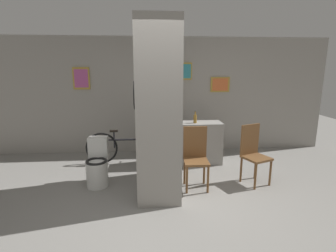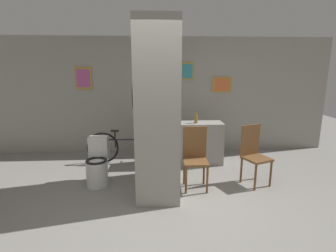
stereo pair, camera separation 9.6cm
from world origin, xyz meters
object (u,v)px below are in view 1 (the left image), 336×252
object	(u,v)px
chair_near_pillar	(196,155)
bottle_tall	(195,118)
chair_by_doorway	(253,152)
bicycle	(127,147)
toilet	(97,166)

from	to	relation	value
chair_near_pillar	bottle_tall	xyz separation A→B (m)	(0.18, 1.05, 0.40)
chair_near_pillar	chair_by_doorway	bearing A→B (deg)	7.01
chair_by_doorway	bottle_tall	xyz separation A→B (m)	(-0.83, 0.96, 0.40)
bicycle	chair_near_pillar	bearing A→B (deg)	-45.45
toilet	chair_by_doorway	distance (m)	2.63
chair_by_doorway	bottle_tall	distance (m)	1.33
toilet	chair_near_pillar	xyz separation A→B (m)	(1.62, -0.19, 0.21)
chair_near_pillar	bottle_tall	size ratio (longest dim) A/B	3.94
toilet	chair_near_pillar	world-z (taller)	chair_near_pillar
toilet	bicycle	world-z (taller)	toilet
toilet	chair_near_pillar	distance (m)	1.64
toilet	chair_by_doorway	world-z (taller)	chair_by_doorway
chair_by_doorway	bicycle	distance (m)	2.47
toilet	bottle_tall	xyz separation A→B (m)	(1.79, 0.86, 0.61)
bottle_tall	bicycle	bearing A→B (deg)	173.26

